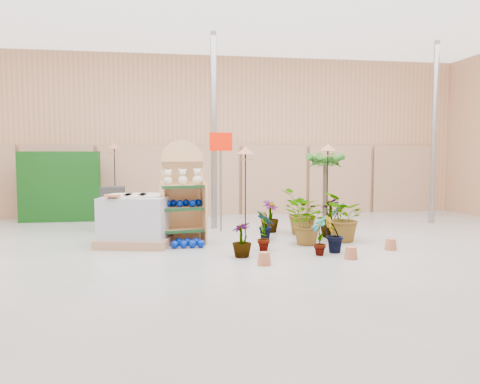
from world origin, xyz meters
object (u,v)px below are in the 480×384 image
(display_shelf, at_px, (183,196))
(bird_table_front, at_px, (245,154))
(pallet_stack, at_px, (136,221))
(potted_plant_2, at_px, (305,223))

(display_shelf, distance_m, bird_table_front, 1.49)
(bird_table_front, bearing_deg, pallet_stack, 169.51)
(bird_table_front, bearing_deg, potted_plant_2, -3.44)
(bird_table_front, distance_m, potted_plant_2, 1.73)
(bird_table_front, xyz_separation_m, potted_plant_2, (1.13, -0.07, -1.31))
(bird_table_front, height_order, potted_plant_2, bird_table_front)
(display_shelf, relative_size, pallet_stack, 1.31)
(pallet_stack, distance_m, potted_plant_2, 3.20)
(bird_table_front, bearing_deg, display_shelf, 156.21)
(pallet_stack, distance_m, bird_table_front, 2.42)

